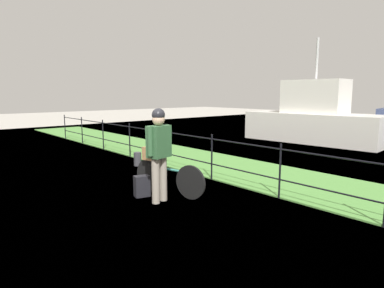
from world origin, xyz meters
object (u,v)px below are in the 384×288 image
(bicycle_main, at_px, (168,177))
(terrier_dog, at_px, (154,143))
(wooden_crate, at_px, (153,153))
(moored_boat_near, at_px, (314,120))
(cyclist_person, at_px, (159,147))
(backpack_on_paving, at_px, (142,186))
(mooring_bollard, at_px, (138,159))

(bicycle_main, bearing_deg, terrier_dog, -166.21)
(wooden_crate, distance_m, moored_boat_near, 8.83)
(cyclist_person, height_order, moored_boat_near, moored_boat_near)
(cyclist_person, bearing_deg, bicycle_main, 124.45)
(cyclist_person, xyz_separation_m, backpack_on_paving, (-0.48, -0.07, -0.80))
(moored_boat_near, bearing_deg, backpack_on_paving, -79.79)
(backpack_on_paving, height_order, moored_boat_near, moored_boat_near)
(cyclist_person, bearing_deg, terrier_dog, 152.73)
(terrier_dog, height_order, backpack_on_paving, terrier_dog)
(moored_boat_near, bearing_deg, terrier_dog, -80.17)
(bicycle_main, bearing_deg, backpack_on_paving, -114.15)
(terrier_dog, distance_m, cyclist_person, 0.69)
(bicycle_main, distance_m, cyclist_person, 0.82)
(cyclist_person, xyz_separation_m, moored_boat_near, (-2.12, 9.01, -0.11))
(wooden_crate, relative_size, backpack_on_paving, 0.93)
(wooden_crate, height_order, terrier_dog, terrier_dog)
(backpack_on_paving, relative_size, moored_boat_near, 0.07)
(bicycle_main, distance_m, wooden_crate, 0.56)
(cyclist_person, bearing_deg, moored_boat_near, 103.21)
(bicycle_main, height_order, moored_boat_near, moored_boat_near)
(mooring_bollard, height_order, moored_boat_near, moored_boat_near)
(bicycle_main, height_order, cyclist_person, cyclist_person)
(terrier_dog, height_order, moored_boat_near, moored_boat_near)
(mooring_bollard, bearing_deg, wooden_crate, -23.97)
(cyclist_person, bearing_deg, mooring_bollard, 155.59)
(terrier_dog, bearing_deg, bicycle_main, 13.79)
(terrier_dog, height_order, mooring_bollard, terrier_dog)
(backpack_on_paving, distance_m, moored_boat_near, 9.25)
(backpack_on_paving, xyz_separation_m, mooring_bollard, (-2.38, 1.37, -0.02))
(mooring_bollard, bearing_deg, moored_boat_near, 84.49)
(terrier_dog, bearing_deg, moored_boat_near, 99.83)
(wooden_crate, height_order, mooring_bollard, wooden_crate)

